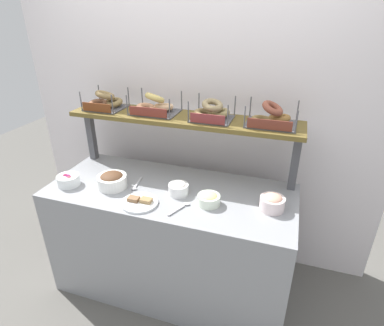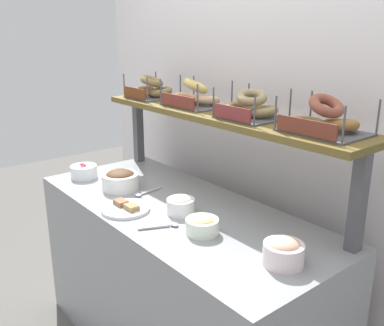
% 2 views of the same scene
% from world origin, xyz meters
% --- Properties ---
extents(ground_plane, '(8.00, 8.00, 0.00)m').
position_xyz_m(ground_plane, '(0.00, 0.00, 0.00)').
color(ground_plane, '#595651').
extents(back_wall, '(2.86, 0.06, 2.40)m').
position_xyz_m(back_wall, '(0.00, 0.55, 1.20)').
color(back_wall, silver).
rests_on(back_wall, ground_plane).
extents(deli_counter, '(1.66, 0.70, 0.85)m').
position_xyz_m(deli_counter, '(0.00, 0.00, 0.42)').
color(deli_counter, gray).
rests_on(deli_counter, ground_plane).
extents(shelf_riser_left, '(0.05, 0.05, 0.40)m').
position_xyz_m(shelf_riser_left, '(-0.77, 0.27, 1.05)').
color(shelf_riser_left, '#4C4C51').
rests_on(shelf_riser_left, deli_counter).
extents(shelf_riser_right, '(0.05, 0.05, 0.40)m').
position_xyz_m(shelf_riser_right, '(0.77, 0.27, 1.05)').
color(shelf_riser_right, '#4C4C51').
rests_on(shelf_riser_right, deli_counter).
extents(upper_shelf, '(1.62, 0.32, 0.03)m').
position_xyz_m(upper_shelf, '(0.00, 0.27, 1.26)').
color(upper_shelf, brown).
rests_on(upper_shelf, shelf_riser_left).
extents(bowl_chocolate_spread, '(0.20, 0.20, 0.11)m').
position_xyz_m(bowl_chocolate_spread, '(-0.39, -0.09, 0.90)').
color(bowl_chocolate_spread, white).
rests_on(bowl_chocolate_spread, deli_counter).
extents(bowl_lox_spread, '(0.15, 0.15, 0.10)m').
position_xyz_m(bowl_lox_spread, '(0.67, -0.02, 0.90)').
color(bowl_lox_spread, silver).
rests_on(bowl_lox_spread, deli_counter).
extents(bowl_egg_salad, '(0.14, 0.14, 0.08)m').
position_xyz_m(bowl_egg_salad, '(0.29, -0.09, 0.89)').
color(bowl_egg_salad, white).
rests_on(bowl_egg_salad, deli_counter).
extents(bowl_beet_salad, '(0.15, 0.15, 0.08)m').
position_xyz_m(bowl_beet_salad, '(-0.69, -0.16, 0.89)').
color(bowl_beet_salad, white).
rests_on(bowl_beet_salad, deli_counter).
extents(bowl_cream_cheese, '(0.13, 0.13, 0.09)m').
position_xyz_m(bowl_cream_cheese, '(0.07, -0.03, 0.89)').
color(bowl_cream_cheese, white).
rests_on(bowl_cream_cheese, deli_counter).
extents(serving_plate_white, '(0.23, 0.23, 0.04)m').
position_xyz_m(serving_plate_white, '(-0.12, -0.22, 0.86)').
color(serving_plate_white, white).
rests_on(serving_plate_white, deli_counter).
extents(serving_spoon_near_plate, '(0.05, 0.18, 0.01)m').
position_xyz_m(serving_spoon_near_plate, '(-0.24, -0.04, 0.86)').
color(serving_spoon_near_plate, '#B7B7BC').
rests_on(serving_spoon_near_plate, deli_counter).
extents(serving_spoon_by_edge, '(0.09, 0.16, 0.01)m').
position_xyz_m(serving_spoon_by_edge, '(0.15, -0.18, 0.86)').
color(serving_spoon_by_edge, '#B7B7BC').
rests_on(serving_spoon_by_edge, deli_counter).
extents(bagel_basket_poppy, '(0.27, 0.26, 0.14)m').
position_xyz_m(bagel_basket_poppy, '(-0.60, 0.27, 1.33)').
color(bagel_basket_poppy, '#4C4C51').
rests_on(bagel_basket_poppy, upper_shelf).
extents(bagel_basket_plain, '(0.32, 0.25, 0.15)m').
position_xyz_m(bagel_basket_plain, '(-0.22, 0.28, 1.33)').
color(bagel_basket_plain, '#4C4C51').
rests_on(bagel_basket_plain, upper_shelf).
extents(bagel_basket_everything, '(0.27, 0.25, 0.14)m').
position_xyz_m(bagel_basket_everything, '(0.20, 0.27, 1.33)').
color(bagel_basket_everything, '#4C4C51').
rests_on(bagel_basket_everything, upper_shelf).
extents(bagel_basket_cinnamon_raisin, '(0.31, 0.27, 0.16)m').
position_xyz_m(bagel_basket_cinnamon_raisin, '(0.59, 0.28, 1.33)').
color(bagel_basket_cinnamon_raisin, '#4C4C51').
rests_on(bagel_basket_cinnamon_raisin, upper_shelf).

